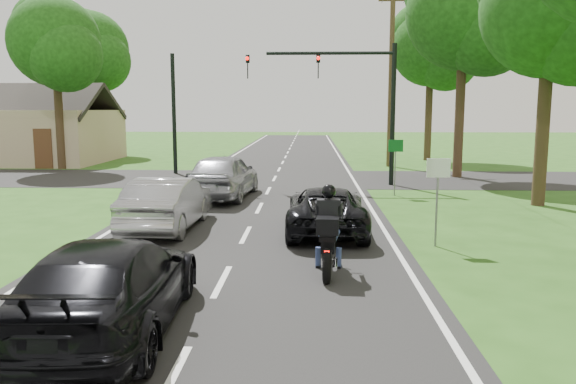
% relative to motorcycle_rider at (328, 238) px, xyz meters
% --- Properties ---
extents(ground, '(140.00, 140.00, 0.00)m').
position_rel_motorcycle_rider_xyz_m(ground, '(-2.04, -0.66, -0.72)').
color(ground, '#254D15').
rests_on(ground, ground).
extents(road, '(8.00, 100.00, 0.01)m').
position_rel_motorcycle_rider_xyz_m(road, '(-2.04, 9.34, -0.71)').
color(road, black).
rests_on(road, ground).
extents(cross_road, '(60.00, 7.00, 0.01)m').
position_rel_motorcycle_rider_xyz_m(cross_road, '(-2.04, 15.34, -0.71)').
color(cross_road, black).
rests_on(cross_road, ground).
extents(motorcycle_rider, '(0.60, 2.12, 1.82)m').
position_rel_motorcycle_rider_xyz_m(motorcycle_rider, '(0.00, 0.00, 0.00)').
color(motorcycle_rider, black).
rests_on(motorcycle_rider, ground).
extents(dark_suv, '(2.05, 4.41, 1.22)m').
position_rel_motorcycle_rider_xyz_m(dark_suv, '(0.07, 3.76, -0.09)').
color(dark_suv, black).
rests_on(dark_suv, road).
extents(silver_sedan, '(1.65, 4.41, 1.44)m').
position_rel_motorcycle_rider_xyz_m(silver_sedan, '(-4.24, 3.95, 0.01)').
color(silver_sedan, '#9D9DA2').
rests_on(silver_sedan, road).
extents(silver_suv, '(2.38, 5.04, 1.66)m').
position_rel_motorcycle_rider_xyz_m(silver_suv, '(-3.56, 9.45, 0.13)').
color(silver_suv, gray).
rests_on(silver_suv, road).
extents(dark_car_behind, '(2.20, 4.95, 1.41)m').
position_rel_motorcycle_rider_xyz_m(dark_car_behind, '(-3.29, -3.16, 0.00)').
color(dark_car_behind, black).
rests_on(dark_car_behind, road).
extents(traffic_signal, '(6.38, 0.44, 6.00)m').
position_rel_motorcycle_rider_xyz_m(traffic_signal, '(1.29, 13.33, 3.42)').
color(traffic_signal, black).
rests_on(traffic_signal, ground).
extents(signal_pole_far, '(0.20, 0.20, 6.00)m').
position_rel_motorcycle_rider_xyz_m(signal_pole_far, '(-7.24, 17.34, 2.28)').
color(signal_pole_far, black).
rests_on(signal_pole_far, ground).
extents(utility_pole_far, '(1.60, 0.28, 10.00)m').
position_rel_motorcycle_rider_xyz_m(utility_pole_far, '(4.16, 21.34, 4.37)').
color(utility_pole_far, brown).
rests_on(utility_pole_far, ground).
extents(sign_white, '(0.55, 0.07, 2.12)m').
position_rel_motorcycle_rider_xyz_m(sign_white, '(2.66, 2.32, 0.88)').
color(sign_white, slate).
rests_on(sign_white, ground).
extents(sign_green, '(0.55, 0.07, 2.12)m').
position_rel_motorcycle_rider_xyz_m(sign_green, '(2.86, 10.32, 0.88)').
color(sign_green, slate).
rests_on(sign_green, ground).
extents(tree_row_c, '(4.80, 4.65, 8.76)m').
position_rel_motorcycle_rider_xyz_m(tree_row_c, '(7.71, 8.13, 5.52)').
color(tree_row_c, '#332316').
rests_on(tree_row_c, ground).
extents(tree_row_d, '(5.76, 5.58, 10.45)m').
position_rel_motorcycle_rider_xyz_m(tree_row_d, '(7.06, 16.09, 6.71)').
color(tree_row_d, '#332316').
rests_on(tree_row_d, ground).
extents(tree_row_e, '(5.28, 5.12, 9.61)m').
position_rel_motorcycle_rider_xyz_m(tree_row_e, '(7.43, 25.11, 6.12)').
color(tree_row_e, '#332316').
rests_on(tree_row_e, ground).
extents(tree_left_near, '(5.12, 4.96, 9.22)m').
position_rel_motorcycle_rider_xyz_m(tree_left_near, '(-13.78, 19.12, 5.82)').
color(tree_left_near, '#332316').
rests_on(tree_left_near, ground).
extents(tree_left_far, '(5.76, 5.58, 10.14)m').
position_rel_motorcycle_rider_xyz_m(tree_left_far, '(-15.74, 29.09, 6.42)').
color(tree_left_far, '#332316').
rests_on(tree_left_far, ground).
extents(house, '(10.20, 8.00, 4.84)m').
position_rel_motorcycle_rider_xyz_m(house, '(-18.04, 23.34, 1.05)').
color(house, tan).
rests_on(house, ground).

